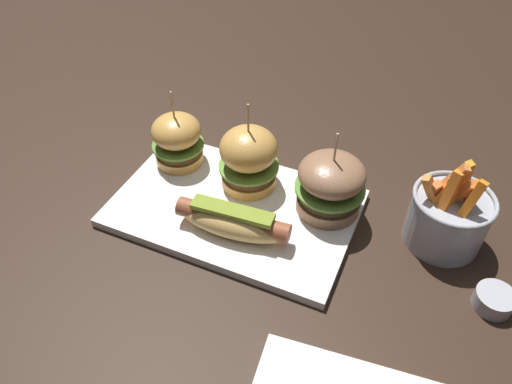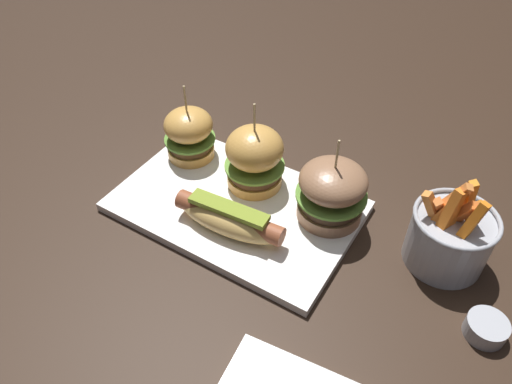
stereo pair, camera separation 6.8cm
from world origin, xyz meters
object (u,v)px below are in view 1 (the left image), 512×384
at_px(hot_dog, 233,221).
at_px(slider_center, 251,158).
at_px(slider_left, 177,139).
at_px(slider_right, 330,184).
at_px(sauce_ramekin, 494,300).
at_px(fries_bucket, 448,217).
at_px(platter_main, 234,208).

relative_size(hot_dog, slider_center, 1.14).
height_order(slider_left, slider_right, slider_right).
relative_size(hot_dog, sauce_ramekin, 3.32).
bearing_deg(slider_left, fries_bucket, 1.52).
bearing_deg(slider_left, platter_main, -24.43).
height_order(hot_dog, fries_bucket, fries_bucket).
distance_m(slider_right, sauce_ramekin, 0.26).
relative_size(hot_dog, slider_left, 1.26).
distance_m(hot_dog, fries_bucket, 0.30).
height_order(hot_dog, slider_left, slider_left).
bearing_deg(platter_main, sauce_ramekin, -2.99).
xyz_separation_m(platter_main, slider_center, (0.00, 0.05, 0.06)).
bearing_deg(slider_right, sauce_ramekin, -16.25).
relative_size(slider_center, sauce_ramekin, 2.92).
relative_size(platter_main, sauce_ramekin, 7.17).
height_order(platter_main, fries_bucket, fries_bucket).
height_order(hot_dog, sauce_ramekin, hot_dog).
distance_m(slider_center, slider_right, 0.13).
bearing_deg(slider_center, platter_main, -93.37).
distance_m(hot_dog, sauce_ramekin, 0.35).
relative_size(hot_dog, slider_right, 1.21).
distance_m(platter_main, sauce_ramekin, 0.37).
bearing_deg(slider_center, sauce_ramekin, -11.26).
bearing_deg(slider_left, hot_dog, -35.75).
bearing_deg(sauce_ramekin, fries_bucket, 131.26).
distance_m(slider_center, sauce_ramekin, 0.38).
bearing_deg(sauce_ramekin, slider_right, 163.75).
xyz_separation_m(platter_main, fries_bucket, (0.29, 0.07, 0.04)).
height_order(platter_main, sauce_ramekin, sauce_ramekin).
relative_size(slider_center, slider_right, 1.07).
distance_m(slider_right, fries_bucket, 0.17).
bearing_deg(fries_bucket, sauce_ramekin, -48.74).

